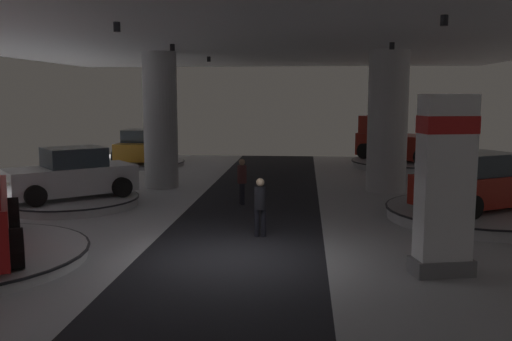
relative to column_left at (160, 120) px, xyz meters
name	(u,v)px	position (x,y,z in m)	size (l,w,h in m)	color
ground	(231,259)	(4.21, -9.85, -2.77)	(24.00, 44.00, 0.06)	silver
ceiling_with_spotlights	(230,14)	(4.21, -9.85, 2.80)	(24.00, 44.00, 0.39)	silver
column_left	(160,120)	(0.00, 0.00, 0.00)	(1.38, 1.38, 5.50)	#ADADB2
column_right	(387,122)	(9.09, -0.19, 0.00)	(1.55, 1.55, 5.50)	silver
brand_sign_pylon	(445,183)	(8.80, -10.61, -0.78)	(1.38, 0.92, 3.80)	slate
display_platform_mid_right	(480,213)	(11.26, -5.13, -2.55)	(5.68, 5.68, 0.36)	#B7B7BC
display_car_mid_right	(481,183)	(11.23, -5.15, -1.63)	(4.53, 3.70, 1.71)	maroon
display_platform_deep_left	(142,163)	(-2.93, 6.94, -2.62)	(4.65, 4.65, 0.24)	#B7B7BC
display_car_deep_left	(141,147)	(-2.93, 6.90, -1.75)	(2.28, 4.27, 1.71)	#B77519
display_platform_mid_left	(72,201)	(-2.07, -4.17, -2.58)	(4.56, 4.56, 0.30)	#B7B7BC
display_car_mid_left	(71,175)	(-2.05, -4.15, -1.69)	(4.35, 4.12, 1.71)	silver
display_platform_deep_right	(406,164)	(11.20, 7.34, -2.56)	(5.68, 5.68, 0.35)	#B7B7BC
pickup_truck_deep_right	(402,142)	(10.98, 7.58, -1.46)	(5.10, 5.35, 2.30)	maroon
visitor_walking_near	(260,203)	(4.72, -7.77, -1.84)	(0.32, 0.32, 1.59)	black
visitor_walking_far	(242,179)	(3.73, -3.41, -1.84)	(0.32, 0.32, 1.59)	black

